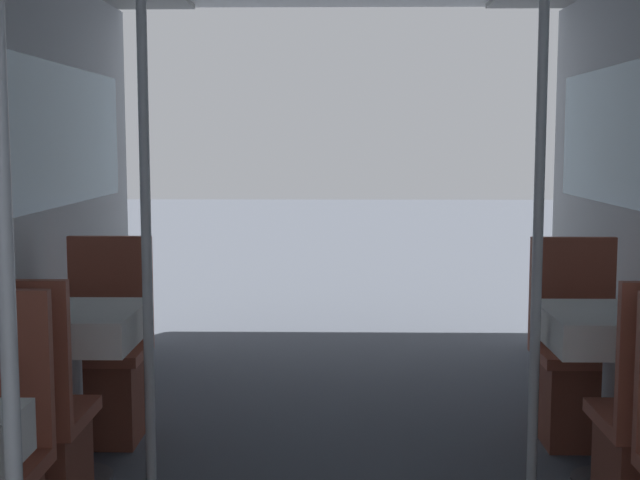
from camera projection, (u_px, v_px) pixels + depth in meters
name	position (u px, v px, depth m)	size (l,w,h in m)	color
support_pole_left_0	(5.00, 262.00, 2.08)	(0.04, 0.04, 2.27)	silver
dining_table_left_1	(70.00, 336.00, 3.67)	(0.57, 0.57, 0.72)	#4C4C51
chair_left_near_1	(30.00, 455.00, 3.20)	(0.41, 0.41, 0.95)	brown
chair_left_far_1	(104.00, 378.00, 4.22)	(0.41, 0.41, 0.95)	brown
support_pole_left_1	(146.00, 210.00, 3.61)	(0.04, 0.04, 2.27)	silver
dining_table_right_1	(615.00, 338.00, 3.63)	(0.57, 0.57, 0.72)	#4C4C51
chair_right_far_1	(578.00, 381.00, 4.18)	(0.41, 0.41, 0.95)	brown
support_pole_right_1	(539.00, 211.00, 3.58)	(0.04, 0.04, 2.27)	silver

